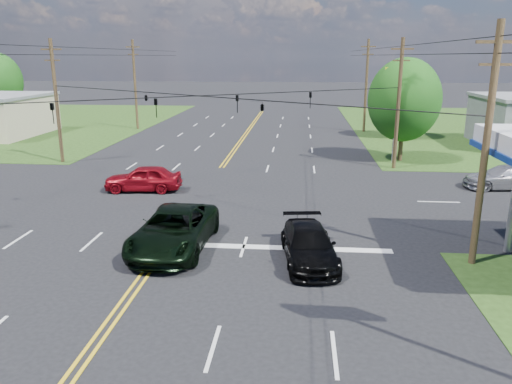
# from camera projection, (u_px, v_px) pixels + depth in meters

# --- Properties ---
(ground) EXTENTS (280.00, 280.00, 0.00)m
(ground) POSITION_uv_depth(u_px,v_px,m) (201.00, 196.00, 30.16)
(ground) COLOR black
(ground) RESTS_ON ground
(stop_bar) EXTENTS (10.00, 0.50, 0.02)m
(stop_bar) POSITION_uv_depth(u_px,v_px,m) (277.00, 248.00, 22.04)
(stop_bar) COLOR silver
(stop_bar) RESTS_ON ground
(pole_se) EXTENTS (1.60, 0.28, 9.50)m
(pole_se) POSITION_uv_depth(u_px,v_px,m) (486.00, 145.00, 19.11)
(pole_se) COLOR #3C2D19
(pole_se) RESTS_ON ground
(pole_nw) EXTENTS (1.60, 0.28, 9.50)m
(pole_nw) POSITION_uv_depth(u_px,v_px,m) (56.00, 100.00, 38.62)
(pole_nw) COLOR #3C2D19
(pole_nw) RESTS_ON ground
(pole_ne) EXTENTS (1.60, 0.28, 9.50)m
(pole_ne) POSITION_uv_depth(u_px,v_px,m) (398.00, 103.00, 36.41)
(pole_ne) COLOR #3C2D19
(pole_ne) RESTS_ON ground
(pole_left_far) EXTENTS (1.60, 0.28, 10.00)m
(pole_left_far) POSITION_uv_depth(u_px,v_px,m) (135.00, 84.00, 56.81)
(pole_left_far) COLOR #3C2D19
(pole_left_far) RESTS_ON ground
(pole_right_far) EXTENTS (1.60, 0.28, 10.00)m
(pole_right_far) POSITION_uv_depth(u_px,v_px,m) (366.00, 85.00, 54.60)
(pole_right_far) COLOR #3C2D19
(pole_right_far) RESTS_ON ground
(span_wire_signals) EXTENTS (26.00, 18.00, 1.13)m
(span_wire_signals) POSITION_uv_depth(u_px,v_px,m) (198.00, 96.00, 28.58)
(span_wire_signals) COLOR black
(span_wire_signals) RESTS_ON ground
(power_lines) EXTENTS (26.04, 100.00, 0.64)m
(power_lines) POSITION_uv_depth(u_px,v_px,m) (189.00, 48.00, 25.97)
(power_lines) COLOR black
(power_lines) RESTS_ON ground
(tree_right_a) EXTENTS (5.70, 5.70, 8.18)m
(tree_right_a) POSITION_uv_depth(u_px,v_px,m) (404.00, 100.00, 39.22)
(tree_right_a) COLOR #3C2D19
(tree_right_a) RESTS_ON ground
(tree_right_b) EXTENTS (4.94, 4.94, 7.09)m
(tree_right_b) POSITION_uv_depth(u_px,v_px,m) (405.00, 97.00, 50.71)
(tree_right_b) COLOR #3C2D19
(tree_right_b) RESTS_ON ground
(pickup_dkgreen) EXTENTS (3.19, 6.47, 1.76)m
(pickup_dkgreen) POSITION_uv_depth(u_px,v_px,m) (174.00, 230.00, 21.71)
(pickup_dkgreen) COLOR black
(pickup_dkgreen) RESTS_ON ground
(suv_black) EXTENTS (2.64, 5.21, 1.45)m
(suv_black) POSITION_uv_depth(u_px,v_px,m) (309.00, 245.00, 20.42)
(suv_black) COLOR black
(suv_black) RESTS_ON ground
(sedan_red) EXTENTS (4.89, 2.28, 1.62)m
(sedan_red) POSITION_uv_depth(u_px,v_px,m) (143.00, 178.00, 31.23)
(sedan_red) COLOR maroon
(sedan_red) RESTS_ON ground
(sedan_far) EXTENTS (5.26, 2.50, 1.48)m
(sedan_far) POSITION_uv_depth(u_px,v_px,m) (505.00, 177.00, 31.79)
(sedan_far) COLOR #ACABB0
(sedan_far) RESTS_ON ground
(polesign_ne) EXTENTS (2.07, 0.57, 7.47)m
(polesign_ne) POSITION_uv_depth(u_px,v_px,m) (398.00, 89.00, 38.14)
(polesign_ne) COLOR #A5A5AA
(polesign_ne) RESTS_ON ground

